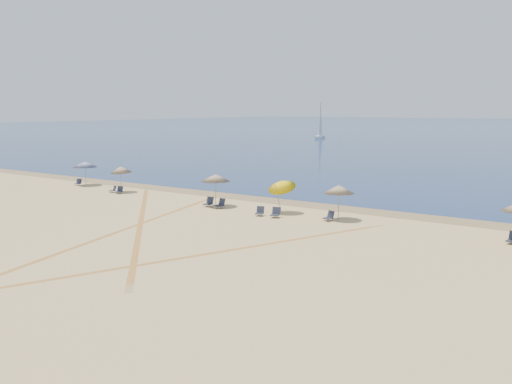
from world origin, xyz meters
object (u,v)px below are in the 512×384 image
umbrella_0 (85,164)px  chair_1 (113,190)px  umbrella_4 (339,189)px  chair_0 (78,182)px  umbrella_3 (281,184)px  chair_4 (220,204)px  chair_2 (119,190)px  chair_3 (209,202)px  chair_7 (329,216)px  chair_6 (276,213)px  sailboat_0 (320,127)px  chair_5 (260,212)px  umbrella_2 (215,178)px  umbrella_1 (121,170)px

umbrella_0 → chair_1: umbrella_0 is taller
umbrella_4 → chair_0: umbrella_4 is taller
umbrella_3 → chair_4: size_ratio=3.38×
chair_0 → chair_2: (7.39, -1.42, 0.01)m
umbrella_3 → chair_4: bearing=-168.8°
chair_3 → chair_7: size_ratio=0.93×
chair_2 → umbrella_4: bearing=-15.0°
chair_4 → chair_7: size_ratio=1.03×
chair_7 → umbrella_0: bearing=-165.4°
chair_2 → chair_7: 20.65m
chair_6 → sailboat_0: size_ratio=0.09×
chair_1 → chair_5: 16.83m
umbrella_2 → chair_6: bearing=-10.5°
chair_1 → chair_4: bearing=17.1°
umbrella_2 → chair_5: (4.90, -1.24, -1.93)m
umbrella_0 → umbrella_3: size_ratio=0.87×
umbrella_0 → chair_0: size_ratio=3.15×
umbrella_2 → chair_1: umbrella_2 is taller
umbrella_3 → sailboat_0: (-42.08, 89.88, 0.64)m
umbrella_2 → umbrella_3: 5.64m
umbrella_2 → umbrella_4: bearing=3.6°
umbrella_0 → chair_3: bearing=-7.8°
umbrella_2 → umbrella_3: (5.61, 0.47, -0.13)m
umbrella_1 → chair_4: bearing=-6.2°
chair_4 → sailboat_0: 98.21m
chair_4 → chair_5: chair_4 is taller
umbrella_1 → chair_6: bearing=-6.5°
umbrella_3 → chair_6: 2.45m
chair_0 → chair_6: size_ratio=0.95×
umbrella_2 → sailboat_0: 97.43m
chair_2 → umbrella_0: bearing=148.3°
umbrella_3 → chair_2: umbrella_3 is taller
chair_2 → chair_6: 17.09m
sailboat_0 → chair_3: bearing=-84.2°
umbrella_0 → chair_7: bearing=-4.4°
chair_3 → chair_6: (6.49, -0.73, -0.01)m
chair_3 → sailboat_0: sailboat_0 is taller
chair_4 → umbrella_1: bearing=-175.2°
chair_2 → sailboat_0: (-25.56, 90.23, 2.44)m
umbrella_4 → chair_5: umbrella_4 is taller
chair_2 → chair_1: bearing=154.7°
chair_2 → chair_4: bearing=-19.4°
umbrella_1 → sailboat_0: bearing=105.6°
chair_1 → chair_0: bearing=-170.7°
umbrella_4 → chair_2: (-20.96, -0.52, -1.80)m
chair_0 → chair_1: (6.43, -1.27, -0.01)m
umbrella_2 → chair_7: umbrella_2 is taller
chair_0 → chair_5: bearing=-30.0°
chair_0 → chair_2: bearing=-34.0°
umbrella_2 → chair_3: bearing=-130.2°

